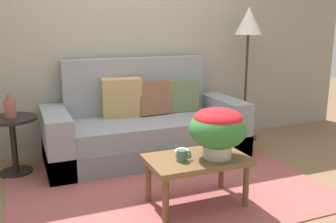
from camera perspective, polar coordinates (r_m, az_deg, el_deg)
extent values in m
plane|color=brown|center=(3.55, -0.59, -11.07)|extent=(14.00, 14.00, 0.00)
cube|color=gray|center=(4.49, -7.00, 11.30)|extent=(6.40, 0.12, 2.63)
cube|color=#994C47|center=(3.49, -0.18, -11.42)|extent=(2.73, 1.92, 0.01)
cube|color=slate|center=(4.21, -3.18, -5.34)|extent=(2.18, 0.91, 0.24)
cube|color=gray|center=(4.13, -3.12, -2.54)|extent=(1.68, 0.82, 0.20)
cube|color=gray|center=(4.42, -4.85, 2.60)|extent=(1.68, 0.16, 0.86)
cube|color=gray|center=(3.96, -16.56, -4.33)|extent=(0.25, 0.91, 0.60)
cube|color=gray|center=(4.55, 8.35, -1.67)|extent=(0.25, 0.91, 0.60)
cube|color=#607047|center=(4.46, 2.11, 2.47)|extent=(0.39, 0.19, 0.39)
cube|color=tan|center=(4.20, -7.08, 2.10)|extent=(0.45, 0.23, 0.44)
cube|color=brown|center=(4.31, -2.28, 2.09)|extent=(0.39, 0.25, 0.40)
cylinder|color=brown|center=(2.84, -0.35, -13.45)|extent=(0.05, 0.05, 0.37)
cylinder|color=brown|center=(3.14, 11.75, -11.01)|extent=(0.05, 0.05, 0.37)
cylinder|color=brown|center=(3.17, -3.02, -10.51)|extent=(0.05, 0.05, 0.37)
cylinder|color=brown|center=(3.45, 8.12, -8.65)|extent=(0.05, 0.05, 0.37)
cube|color=brown|center=(3.06, 4.40, -7.32)|extent=(0.81, 0.50, 0.04)
cylinder|color=black|center=(4.09, -22.03, -8.50)|extent=(0.31, 0.31, 0.03)
cylinder|color=black|center=(4.00, -22.37, -4.86)|extent=(0.06, 0.06, 0.52)
cylinder|color=black|center=(3.93, -22.72, -1.03)|extent=(0.48, 0.48, 0.03)
cylinder|color=#2D2823|center=(5.02, 11.37, -3.79)|extent=(0.34, 0.34, 0.03)
cylinder|color=#2D2823|center=(4.87, 11.72, 3.71)|extent=(0.03, 0.03, 1.30)
cone|color=beige|center=(4.81, 12.18, 13.34)|extent=(0.33, 0.33, 0.33)
cylinder|color=#B7B2A8|center=(3.04, 7.49, -5.72)|extent=(0.23, 0.23, 0.13)
ellipsoid|color=#337533|center=(2.99, 7.59, -2.62)|extent=(0.46, 0.46, 0.32)
ellipsoid|color=red|center=(2.97, 7.64, -1.14)|extent=(0.39, 0.39, 0.18)
cylinder|color=#3D664C|center=(2.94, 2.07, -6.70)|extent=(0.08, 0.08, 0.09)
torus|color=#3D664C|center=(2.97, 3.00, -6.56)|extent=(0.06, 0.01, 0.06)
cylinder|color=silver|center=(3.07, 2.15, -6.55)|extent=(0.05, 0.05, 0.02)
ellipsoid|color=silver|center=(3.06, 2.16, -6.07)|extent=(0.13, 0.13, 0.06)
cylinder|color=#934C42|center=(3.91, -22.89, 0.40)|extent=(0.11, 0.11, 0.17)
cylinder|color=#934C42|center=(3.89, -23.04, 2.05)|extent=(0.05, 0.05, 0.06)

